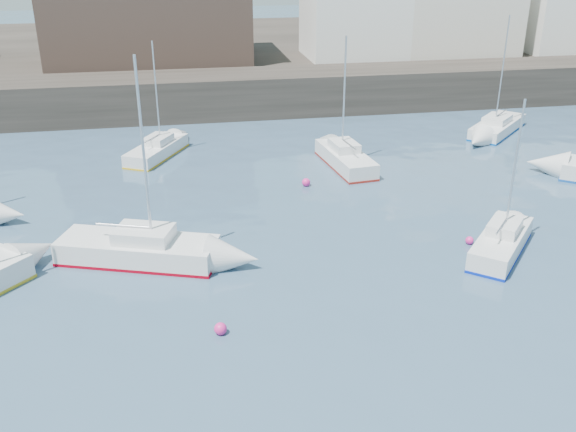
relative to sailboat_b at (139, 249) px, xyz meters
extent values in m
cube|color=#28231E|center=(6.38, 23.15, 0.94)|extent=(90.00, 5.00, 3.00)
cube|color=#28231E|center=(6.38, 41.15, 0.84)|extent=(90.00, 32.00, 2.80)
cube|color=white|center=(37.38, 29.65, 5.99)|extent=(9.00, 7.00, 7.50)
cube|color=white|center=(17.38, 29.65, 5.49)|extent=(8.00, 7.00, 6.50)
cube|color=#3D2D26|center=(0.38, 31.15, 5.74)|extent=(16.00, 10.00, 7.00)
cube|color=silver|center=(-0.04, 0.01, -0.06)|extent=(6.94, 4.20, 0.99)
cube|color=#990010|center=(-0.04, 0.01, -0.49)|extent=(7.01, 4.25, 0.13)
cube|color=silver|center=(0.27, -0.10, 0.71)|extent=(2.71, 2.27, 0.55)
cylinder|color=silver|center=(0.59, -0.21, 4.24)|extent=(0.11, 0.11, 7.61)
cube|color=silver|center=(15.30, -2.04, -0.11)|extent=(4.47, 4.83, 0.90)
cube|color=#0522AA|center=(15.30, -2.04, -0.50)|extent=(4.52, 4.88, 0.12)
cube|color=silver|center=(15.46, -1.85, 0.59)|extent=(2.05, 2.11, 0.50)
cylinder|color=silver|center=(15.62, -1.66, 3.21)|extent=(0.10, 0.10, 5.75)
cube|color=silver|center=(11.60, 9.93, -0.10)|extent=(2.47, 5.84, 0.93)
cube|color=maroon|center=(11.60, 9.93, -0.50)|extent=(2.50, 5.90, 0.12)
cube|color=silver|center=(11.57, 10.21, 0.62)|extent=(1.59, 2.13, 0.51)
cylinder|color=silver|center=(11.53, 10.49, 3.62)|extent=(0.10, 0.10, 6.51)
cube|color=silver|center=(23.71, 14.82, -0.17)|extent=(5.76, 5.69, 0.79)
cube|color=#00479F|center=(23.71, 14.82, -0.51)|extent=(5.82, 5.75, 0.11)
cube|color=silver|center=(23.49, 14.61, 0.45)|extent=(2.56, 2.55, 0.44)
cylinder|color=silver|center=(23.27, 14.39, 3.76)|extent=(0.09, 0.09, 7.05)
cube|color=silver|center=(0.66, 13.76, -0.16)|extent=(4.00, 5.48, 0.80)
cube|color=gold|center=(0.66, 13.76, -0.51)|extent=(4.04, 5.54, 0.11)
cube|color=silver|center=(0.78, 13.99, 0.46)|extent=(2.00, 2.24, 0.44)
cylinder|color=silver|center=(0.91, 14.22, 3.29)|extent=(0.09, 0.09, 6.11)
sphere|color=#E92585|center=(2.90, -5.96, -0.56)|extent=(0.45, 0.45, 0.45)
sphere|color=#E92585|center=(14.38, -0.98, -0.56)|extent=(0.37, 0.37, 0.37)
sphere|color=#E92585|center=(8.68, 7.26, -0.56)|extent=(0.45, 0.45, 0.45)
camera|label=1|loc=(1.87, -24.66, 12.20)|focal=40.00mm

